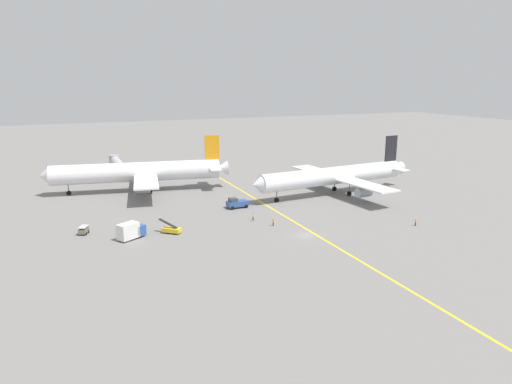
# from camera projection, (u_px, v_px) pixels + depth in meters

# --- Properties ---
(ground_plane) EXTENTS (600.00, 600.00, 0.00)m
(ground_plane) POSITION_uv_depth(u_px,v_px,m) (304.00, 235.00, 98.23)
(ground_plane) COLOR slate
(taxiway_stripe) EXTENTS (1.68, 120.00, 0.01)m
(taxiway_stripe) POSITION_uv_depth(u_px,v_px,m) (293.00, 221.00, 108.16)
(taxiway_stripe) COLOR yellow
(taxiway_stripe) RESTS_ON ground
(airliner_at_gate_left) EXTENTS (53.49, 40.32, 16.06)m
(airliner_at_gate_left) POSITION_uv_depth(u_px,v_px,m) (139.00, 172.00, 135.76)
(airliner_at_gate_left) COLOR silver
(airliner_at_gate_left) RESTS_ON ground
(airliner_being_pushed) EXTENTS (52.30, 41.66, 15.74)m
(airliner_being_pushed) POSITION_uv_depth(u_px,v_px,m) (335.00, 176.00, 132.51)
(airliner_being_pushed) COLOR white
(airliner_being_pushed) RESTS_ON ground
(pushback_tug) EXTENTS (8.58, 3.18, 3.01)m
(pushback_tug) POSITION_uv_depth(u_px,v_px,m) (237.00, 203.00, 119.31)
(pushback_tug) COLOR #2D4C8C
(pushback_tug) RESTS_ON ground
(gse_baggage_cart_trailing) EXTENTS (2.53, 3.13, 1.71)m
(gse_baggage_cart_trailing) POSITION_uv_depth(u_px,v_px,m) (84.00, 230.00, 98.97)
(gse_baggage_cart_trailing) COLOR #666B4C
(gse_baggage_cart_trailing) RESTS_ON ground
(gse_catering_truck_tall) EXTENTS (6.25, 5.02, 3.50)m
(gse_catering_truck_tall) POSITION_uv_depth(u_px,v_px,m) (131.00, 231.00, 95.77)
(gse_catering_truck_tall) COLOR #2D5199
(gse_catering_truck_tall) RESTS_ON ground
(gse_belt_loader_portside) EXTENTS (4.51, 4.19, 3.02)m
(gse_belt_loader_portside) POSITION_uv_depth(u_px,v_px,m) (171.00, 230.00, 99.53)
(gse_belt_loader_portside) COLOR gold
(gse_belt_loader_portside) RESTS_ON ground
(ground_crew_ramp_agent_by_cones) EXTENTS (0.36, 0.49, 1.56)m
(ground_crew_ramp_agent_by_cones) POSITION_uv_depth(u_px,v_px,m) (416.00, 222.00, 104.66)
(ground_crew_ramp_agent_by_cones) COLOR #2D3351
(ground_crew_ramp_agent_by_cones) RESTS_ON ground
(ground_crew_wing_walker_right) EXTENTS (0.44, 0.39, 1.68)m
(ground_crew_wing_walker_right) POSITION_uv_depth(u_px,v_px,m) (273.00, 222.00, 104.62)
(ground_crew_wing_walker_right) COLOR #2D3351
(ground_crew_wing_walker_right) RESTS_ON ground
(ground_crew_marshaller_foreground) EXTENTS (0.36, 0.36, 1.75)m
(ground_crew_marshaller_foreground) POSITION_uv_depth(u_px,v_px,m) (253.00, 217.00, 108.56)
(ground_crew_marshaller_foreground) COLOR #2D3351
(ground_crew_marshaller_foreground) RESTS_ON ground
(jet_bridge) EXTENTS (3.84, 20.08, 5.98)m
(jet_bridge) POSITION_uv_depth(u_px,v_px,m) (117.00, 163.00, 159.79)
(jet_bridge) COLOR #B7B7BC
(jet_bridge) RESTS_ON ground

